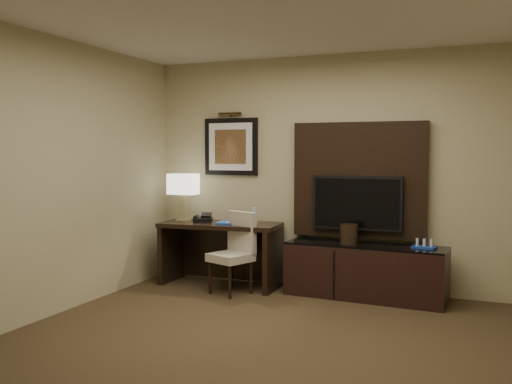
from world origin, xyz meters
The scene contains 17 objects.
floor centered at (0.00, 0.00, -0.01)m, with size 4.50×5.00×0.01m, color #362818.
wall_back centered at (0.00, 2.50, 1.35)m, with size 4.50×0.01×2.70m, color tan.
wall_left centered at (-2.25, 0.00, 1.35)m, with size 0.01×5.00×2.70m, color tan.
desk centered at (-1.27, 2.11, 0.37)m, with size 1.40×0.60×0.75m, color black.
credenza centered at (0.43, 2.15, 0.30)m, with size 1.71×0.48×0.59m, color black.
tv_wall_panel centered at (0.30, 2.44, 1.27)m, with size 1.50×0.12×1.30m, color black.
tv centered at (0.30, 2.34, 1.02)m, with size 1.00×0.08×0.60m, color black.
artwork centered at (-1.30, 2.48, 1.65)m, with size 0.70×0.04×0.70m, color black.
picture_light centered at (-1.30, 2.44, 2.05)m, with size 0.04×0.04×0.30m, color #3C2B13.
desk_chair centered at (-1.00, 1.78, 0.42)m, with size 0.40×0.47×0.84m, color beige, non-canonical shape.
table_lamp centered at (-1.80, 2.16, 1.01)m, with size 0.32×0.18×0.53m, color tan, non-canonical shape.
desk_phone centered at (-1.50, 2.10, 0.80)m, with size 0.22×0.19×0.11m, color black, non-canonical shape.
blue_folder centered at (-1.17, 2.10, 0.76)m, with size 0.22×0.29×0.02m, color #1945A7.
book centered at (-1.18, 2.08, 0.86)m, with size 0.16×0.02×0.22m, color #9D977C.
water_bottle centered at (-0.87, 2.19, 0.84)m, with size 0.06×0.06×0.19m, color silver.
ice_bucket centered at (0.26, 2.11, 0.70)m, with size 0.19×0.19×0.22m, color black.
minibar_tray centered at (1.05, 2.13, 0.63)m, with size 0.23×0.14×0.08m, color navy, non-canonical shape.
Camera 1 is at (1.62, -3.94, 1.58)m, focal length 40.00 mm.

